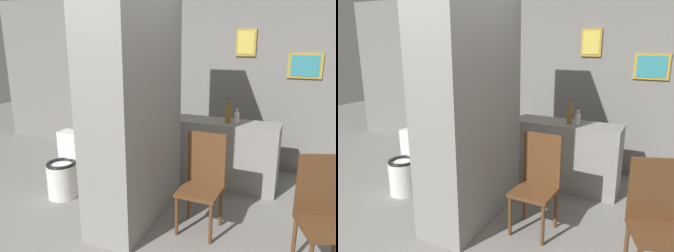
% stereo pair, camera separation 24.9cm
% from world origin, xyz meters
% --- Properties ---
extents(ground_plane, '(14.00, 14.00, 0.00)m').
position_xyz_m(ground_plane, '(0.00, 0.00, 0.00)').
color(ground_plane, gray).
extents(wall_back, '(8.00, 0.09, 2.60)m').
position_xyz_m(wall_back, '(0.00, 2.63, 1.30)').
color(wall_back, gray).
rests_on(wall_back, ground_plane).
extents(pillar_center, '(0.55, 1.29, 2.60)m').
position_xyz_m(pillar_center, '(-0.04, 0.64, 1.30)').
color(pillar_center, gray).
rests_on(pillar_center, ground_plane).
extents(counter_shelf, '(1.40, 0.44, 0.87)m').
position_xyz_m(counter_shelf, '(0.62, 1.81, 0.44)').
color(counter_shelf, gray).
rests_on(counter_shelf, ground_plane).
extents(toilet, '(0.36, 0.52, 0.77)m').
position_xyz_m(toilet, '(-1.11, 0.76, 0.33)').
color(toilet, white).
rests_on(toilet, ground_plane).
extents(chair_near_pillar, '(0.41, 0.41, 0.99)m').
position_xyz_m(chair_near_pillar, '(0.67, 0.72, 0.53)').
color(chair_near_pillar, brown).
rests_on(chair_near_pillar, ground_plane).
extents(chair_by_doorway, '(0.52, 0.52, 0.99)m').
position_xyz_m(chair_by_doorway, '(1.77, 0.48, 0.53)').
color(chair_by_doorway, brown).
rests_on(chair_by_doorway, ground_plane).
extents(bicycle, '(1.58, 0.42, 0.67)m').
position_xyz_m(bicycle, '(-0.45, 1.97, 0.32)').
color(bicycle, black).
rests_on(bicycle, ground_plane).
extents(bottle_tall, '(0.07, 0.07, 0.33)m').
position_xyz_m(bottle_tall, '(0.67, 1.76, 0.99)').
color(bottle_tall, olive).
rests_on(bottle_tall, counter_shelf).
extents(bottle_short, '(0.06, 0.06, 0.22)m').
position_xyz_m(bottle_short, '(0.78, 1.76, 0.95)').
color(bottle_short, silver).
rests_on(bottle_short, counter_shelf).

